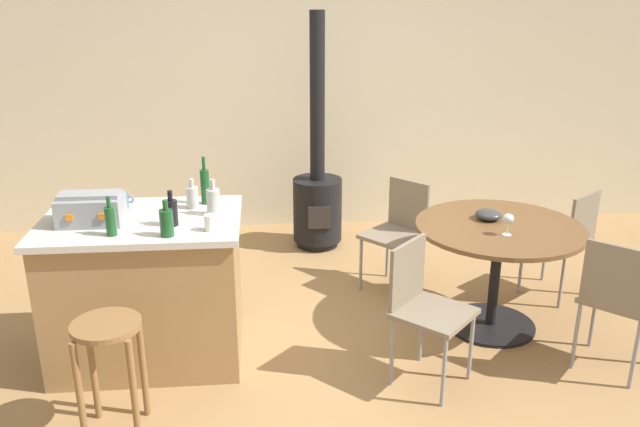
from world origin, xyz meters
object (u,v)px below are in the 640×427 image
object	(u,v)px
folding_chair_right	(424,302)
bottle_1	(171,212)
bottle_4	(167,222)
bottle_0	(111,220)
serving_bowl	(489,214)
dining_table	(498,249)
folding_chair_left	(399,227)
bottle_2	(192,197)
bottle_5	(213,201)
cup_0	(211,223)
toolbox	(91,209)
cup_1	(123,200)
folding_chair_near	(617,295)
bottle_3	(205,186)
kitchen_island	(147,288)
folding_chair_far	(566,236)
wood_stove	(318,193)
wooden_stool	(109,352)
wine_glass	(508,219)

from	to	relation	value
folding_chair_right	bottle_1	xyz separation A→B (m)	(-1.45, 0.29, 0.51)
bottle_4	bottle_0	bearing A→B (deg)	173.06
bottle_1	serving_bowl	world-z (taller)	bottle_1
dining_table	folding_chair_left	distance (m)	0.87
bottle_1	bottle_2	distance (m)	0.32
bottle_5	cup_0	xyz separation A→B (m)	(0.00, -0.27, -0.04)
folding_chair_right	serving_bowl	world-z (taller)	folding_chair_right
toolbox	cup_1	world-z (taller)	toolbox
folding_chair_near	serving_bowl	bearing A→B (deg)	127.39
dining_table	folding_chair_right	xyz separation A→B (m)	(-0.64, -0.58, -0.07)
bottle_3	serving_bowl	size ratio (longest dim) A/B	1.71
serving_bowl	bottle_0	bearing A→B (deg)	-167.01
folding_chair_left	dining_table	bearing A→B (deg)	-52.52
bottle_4	bottle_3	bearing A→B (deg)	72.97
dining_table	bottle_1	size ratio (longest dim) A/B	5.27
bottle_3	cup_1	distance (m)	0.52
folding_chair_near	folding_chair_left	size ratio (longest dim) A/B	1.03
bottle_1	bottle_5	size ratio (longest dim) A/B	0.95
kitchen_island	bottle_3	bearing A→B (deg)	34.45
bottle_0	folding_chair_near	bearing A→B (deg)	-3.55
folding_chair_left	serving_bowl	size ratio (longest dim) A/B	4.72
folding_chair_far	toolbox	bearing A→B (deg)	-169.31
wood_stove	cup_1	bearing A→B (deg)	-130.96
toolbox	dining_table	bearing A→B (deg)	4.65
wooden_stool	bottle_4	bearing A→B (deg)	59.76
folding_chair_far	serving_bowl	distance (m)	0.82
cup_1	wood_stove	bearing A→B (deg)	49.04
folding_chair_left	bottle_2	world-z (taller)	bottle_2
bottle_0	bottle_2	size ratio (longest dim) A/B	1.21
toolbox	wine_glass	xyz separation A→B (m)	(2.55, 0.03, -0.16)
folding_chair_near	wooden_stool	bearing A→B (deg)	-173.69
cup_0	cup_1	bearing A→B (deg)	142.64
folding_chair_near	bottle_2	xyz separation A→B (m)	(-2.52, 0.62, 0.49)
folding_chair_far	wine_glass	distance (m)	0.98
wooden_stool	serving_bowl	size ratio (longest dim) A/B	3.63
folding_chair_near	cup_1	distance (m)	3.06
bottle_5	wooden_stool	bearing A→B (deg)	-122.27
bottle_1	cup_1	size ratio (longest dim) A/B	1.90
bottle_3	wine_glass	distance (m)	1.94
folding_chair_right	bottle_4	world-z (taller)	bottle_4
folding_chair_far	bottle_4	world-z (taller)	bottle_4
bottle_4	toolbox	bearing A→B (deg)	151.59
folding_chair_left	folding_chair_near	bearing A→B (deg)	-51.04
bottle_3	kitchen_island	bearing A→B (deg)	-145.55
toolbox	cup_0	size ratio (longest dim) A/B	3.43
kitchen_island	wine_glass	distance (m)	2.31
bottle_3	serving_bowl	xyz separation A→B (m)	(1.89, 0.03, -0.26)
bottle_2	bottle_3	distance (m)	0.12
kitchen_island	dining_table	world-z (taller)	kitchen_island
bottle_0	cup_1	xyz separation A→B (m)	(-0.03, 0.47, -0.04)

